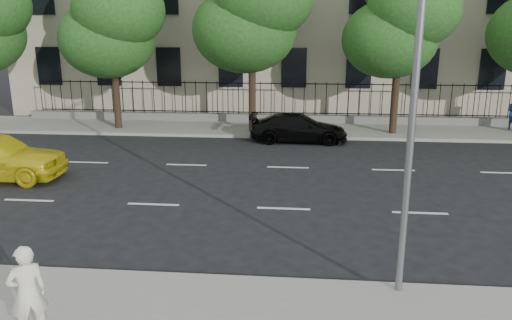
{
  "coord_description": "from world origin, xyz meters",
  "views": [
    {
      "loc": [
        0.46,
        -11.57,
        5.33
      ],
      "look_at": [
        -0.88,
        3.0,
        1.36
      ],
      "focal_mm": 35.0,
      "sensor_mm": 36.0,
      "label": 1
    }
  ],
  "objects": [
    {
      "name": "black_sedan",
      "position": [
        0.35,
        11.5,
        0.66
      ],
      "size": [
        4.56,
        1.86,
        1.32
      ],
      "primitive_type": "imported",
      "rotation": [
        0.0,
        0.0,
        1.57
      ],
      "color": "black",
      "rests_on": "ground"
    },
    {
      "name": "tree_c",
      "position": [
        -1.96,
        13.36,
        6.41
      ],
      "size": [
        5.89,
        5.5,
        9.8
      ],
      "color": "#382619",
      "rests_on": "far_sidewalk"
    },
    {
      "name": "tree_b",
      "position": [
        -8.96,
        13.36,
        5.84
      ],
      "size": [
        5.53,
        5.12,
        8.97
      ],
      "color": "#382619",
      "rests_on": "far_sidewalk"
    },
    {
      "name": "lane_markings",
      "position": [
        0.0,
        4.75,
        0.01
      ],
      "size": [
        49.6,
        4.62,
        0.01
      ],
      "primitive_type": null,
      "color": "silver",
      "rests_on": "ground"
    },
    {
      "name": "woman_near",
      "position": [
        -4.02,
        -4.51,
        1.0
      ],
      "size": [
        0.74,
        0.71,
        1.71
      ],
      "primitive_type": "imported",
      "rotation": [
        0.0,
        0.0,
        3.83
      ],
      "color": "white",
      "rests_on": "near_sidewalk"
    },
    {
      "name": "far_sidewalk",
      "position": [
        0.0,
        14.0,
        0.07
      ],
      "size": [
        60.0,
        4.0,
        0.15
      ],
      "primitive_type": "cube",
      "color": "gray",
      "rests_on": "ground"
    },
    {
      "name": "iron_fence",
      "position": [
        0.0,
        15.7,
        0.65
      ],
      "size": [
        30.0,
        0.5,
        2.2
      ],
      "color": "slate",
      "rests_on": "far_sidewalk"
    },
    {
      "name": "ground",
      "position": [
        0.0,
        0.0,
        0.0
      ],
      "size": [
        120.0,
        120.0,
        0.0
      ],
      "primitive_type": "plane",
      "color": "black",
      "rests_on": "ground"
    },
    {
      "name": "tree_d",
      "position": [
        5.04,
        13.36,
        5.84
      ],
      "size": [
        5.34,
        4.94,
        8.84
      ],
      "color": "#382619",
      "rests_on": "far_sidewalk"
    },
    {
      "name": "street_light",
      "position": [
        2.5,
        -1.77,
        5.15
      ],
      "size": [
        0.25,
        3.32,
        8.05
      ],
      "color": "slate",
      "rests_on": "near_sidewalk"
    }
  ]
}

